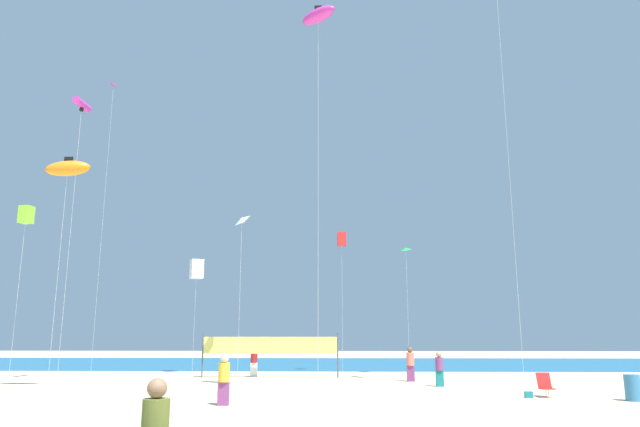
{
  "coord_description": "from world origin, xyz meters",
  "views": [
    {
      "loc": [
        1.85,
        -19.27,
        2.38
      ],
      "look_at": [
        0.97,
        8.3,
        8.16
      ],
      "focal_mm": 32.09,
      "sensor_mm": 36.0,
      "label": 1
    }
  ],
  "objects_px": {
    "trash_barrel": "(633,388)",
    "kite_lime_box": "(26,215)",
    "folding_beach_chair": "(545,384)",
    "beachgoer_maroon_shirt": "(254,360)",
    "kite_white_diamond": "(241,221)",
    "kite_red_box": "(342,240)",
    "kite_green_diamond": "(406,250)",
    "beachgoer_mustard_shirt": "(224,378)",
    "kite_magenta_tube": "(82,106)",
    "beachgoer_coral_shirt": "(410,363)",
    "beachgoer_plum_shirt": "(439,368)",
    "kite_orange_inflatable": "(68,168)",
    "volleyball_net": "(270,347)",
    "kite_magenta_inflatable": "(318,16)",
    "kite_magenta_diamond": "(113,101)",
    "kite_white_box": "(197,269)",
    "beach_handbag": "(529,395)"
  },
  "relations": [
    {
      "from": "beachgoer_mustard_shirt",
      "to": "kite_magenta_tube",
      "type": "height_order",
      "value": "kite_magenta_tube"
    },
    {
      "from": "kite_magenta_diamond",
      "to": "kite_magenta_tube",
      "type": "relative_size",
      "value": 1.33
    },
    {
      "from": "trash_barrel",
      "to": "kite_lime_box",
      "type": "relative_size",
      "value": 0.11
    },
    {
      "from": "trash_barrel",
      "to": "beachgoer_mustard_shirt",
      "type": "bearing_deg",
      "value": -173.14
    },
    {
      "from": "beachgoer_mustard_shirt",
      "to": "kite_magenta_inflatable",
      "type": "xyz_separation_m",
      "value": [
        3.08,
        3.04,
        15.28
      ]
    },
    {
      "from": "kite_magenta_inflatable",
      "to": "kite_red_box",
      "type": "height_order",
      "value": "kite_magenta_inflatable"
    },
    {
      "from": "kite_orange_inflatable",
      "to": "volleyball_net",
      "type": "bearing_deg",
      "value": 42.97
    },
    {
      "from": "kite_magenta_diamond",
      "to": "kite_green_diamond",
      "type": "height_order",
      "value": "kite_magenta_diamond"
    },
    {
      "from": "kite_orange_inflatable",
      "to": "kite_green_diamond",
      "type": "height_order",
      "value": "kite_orange_inflatable"
    },
    {
      "from": "kite_white_diamond",
      "to": "kite_magenta_diamond",
      "type": "bearing_deg",
      "value": 149.04
    },
    {
      "from": "kite_white_diamond",
      "to": "kite_red_box",
      "type": "bearing_deg",
      "value": 53.23
    },
    {
      "from": "kite_magenta_diamond",
      "to": "kite_lime_box",
      "type": "bearing_deg",
      "value": -91.1
    },
    {
      "from": "kite_orange_inflatable",
      "to": "kite_lime_box",
      "type": "height_order",
      "value": "kite_orange_inflatable"
    },
    {
      "from": "kite_magenta_inflatable",
      "to": "kite_green_diamond",
      "type": "bearing_deg",
      "value": 66.38
    },
    {
      "from": "beachgoer_coral_shirt",
      "to": "beachgoer_plum_shirt",
      "type": "distance_m",
      "value": 2.94
    },
    {
      "from": "kite_magenta_tube",
      "to": "kite_magenta_diamond",
      "type": "bearing_deg",
      "value": 102.66
    },
    {
      "from": "kite_white_diamond",
      "to": "beachgoer_coral_shirt",
      "type": "bearing_deg",
      "value": 2.66
    },
    {
      "from": "beachgoer_mustard_shirt",
      "to": "kite_green_diamond",
      "type": "bearing_deg",
      "value": 79.94
    },
    {
      "from": "kite_red_box",
      "to": "kite_green_diamond",
      "type": "xyz_separation_m",
      "value": [
        3.82,
        -2.57,
        -1.08
      ]
    },
    {
      "from": "beachgoer_maroon_shirt",
      "to": "kite_white_diamond",
      "type": "bearing_deg",
      "value": 129.59
    },
    {
      "from": "kite_white_diamond",
      "to": "kite_red_box",
      "type": "height_order",
      "value": "kite_red_box"
    },
    {
      "from": "kite_magenta_diamond",
      "to": "kite_green_diamond",
      "type": "distance_m",
      "value": 21.81
    },
    {
      "from": "volleyball_net",
      "to": "kite_white_diamond",
      "type": "xyz_separation_m",
      "value": [
        -1.34,
        -2.65,
        6.59
      ]
    },
    {
      "from": "kite_magenta_tube",
      "to": "kite_green_diamond",
      "type": "xyz_separation_m",
      "value": [
        17.35,
        6.62,
        -6.7
      ]
    },
    {
      "from": "folding_beach_chair",
      "to": "beachgoer_maroon_shirt",
      "type": "bearing_deg",
      "value": 144.08
    },
    {
      "from": "kite_magenta_tube",
      "to": "volleyball_net",
      "type": "bearing_deg",
      "value": 26.1
    },
    {
      "from": "kite_white_box",
      "to": "beachgoer_mustard_shirt",
      "type": "bearing_deg",
      "value": -72.11
    },
    {
      "from": "kite_magenta_inflatable",
      "to": "kite_magenta_diamond",
      "type": "height_order",
      "value": "kite_magenta_diamond"
    },
    {
      "from": "trash_barrel",
      "to": "kite_white_diamond",
      "type": "distance_m",
      "value": 19.17
    },
    {
      "from": "kite_magenta_inflatable",
      "to": "kite_orange_inflatable",
      "type": "height_order",
      "value": "kite_magenta_inflatable"
    },
    {
      "from": "volleyball_net",
      "to": "beachgoer_mustard_shirt",
      "type": "bearing_deg",
      "value": -90.51
    },
    {
      "from": "beach_handbag",
      "to": "kite_magenta_tube",
      "type": "relative_size",
      "value": 0.02
    },
    {
      "from": "beach_handbag",
      "to": "kite_red_box",
      "type": "distance_m",
      "value": 17.71
    },
    {
      "from": "volleyball_net",
      "to": "kite_green_diamond",
      "type": "height_order",
      "value": "kite_green_diamond"
    },
    {
      "from": "kite_magenta_diamond",
      "to": "kite_red_box",
      "type": "distance_m",
      "value": 17.95
    },
    {
      "from": "kite_lime_box",
      "to": "beach_handbag",
      "type": "bearing_deg",
      "value": -10.77
    },
    {
      "from": "beachgoer_plum_shirt",
      "to": "volleyball_net",
      "type": "relative_size",
      "value": 0.21
    },
    {
      "from": "kite_lime_box",
      "to": "kite_magenta_tube",
      "type": "xyz_separation_m",
      "value": [
        1.96,
        0.65,
        5.92
      ]
    },
    {
      "from": "kite_orange_inflatable",
      "to": "kite_lime_box",
      "type": "distance_m",
      "value": 4.28
    },
    {
      "from": "folding_beach_chair",
      "to": "beach_handbag",
      "type": "xyz_separation_m",
      "value": [
        -0.76,
        -0.34,
        -0.35
      ]
    },
    {
      "from": "kite_orange_inflatable",
      "to": "beachgoer_maroon_shirt",
      "type": "bearing_deg",
      "value": 49.23
    },
    {
      "from": "beachgoer_mustard_shirt",
      "to": "kite_green_diamond",
      "type": "relative_size",
      "value": 0.22
    },
    {
      "from": "folding_beach_chair",
      "to": "volleyball_net",
      "type": "distance_m",
      "value": 14.92
    },
    {
      "from": "kite_white_box",
      "to": "kite_green_diamond",
      "type": "distance_m",
      "value": 12.9
    },
    {
      "from": "volleyball_net",
      "to": "kite_magenta_tube",
      "type": "relative_size",
      "value": 0.53
    },
    {
      "from": "beach_handbag",
      "to": "kite_red_box",
      "type": "xyz_separation_m",
      "value": [
        -6.88,
        14.09,
        8.22
      ]
    },
    {
      "from": "beachgoer_coral_shirt",
      "to": "kite_white_box",
      "type": "relative_size",
      "value": 0.25
    },
    {
      "from": "kite_green_diamond",
      "to": "trash_barrel",
      "type": "bearing_deg",
      "value": -62.46
    },
    {
      "from": "trash_barrel",
      "to": "kite_orange_inflatable",
      "type": "relative_size",
      "value": 0.09
    },
    {
      "from": "beachgoer_plum_shirt",
      "to": "kite_red_box",
      "type": "relative_size",
      "value": 0.18
    }
  ]
}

